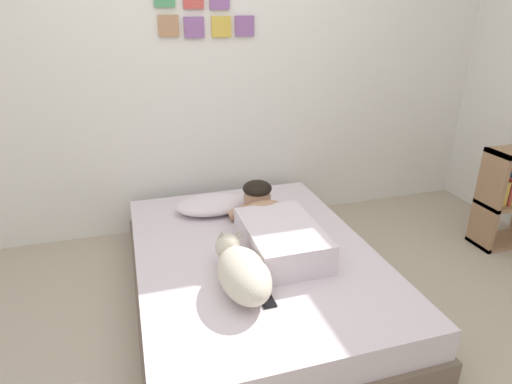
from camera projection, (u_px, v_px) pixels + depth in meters
The scene contains 9 objects.
ground_plane at pixel (273, 343), 2.36m from camera, with size 13.32×13.32×0.00m, color tan.
back_wall at pixel (207, 68), 3.27m from camera, with size 4.66×0.12×2.50m.
bed at pixel (254, 272), 2.71m from camera, with size 1.44×1.98×0.31m.
pillow at pixel (213, 205), 3.13m from camera, with size 0.52×0.32×0.11m, color silver.
person_lying at pixel (274, 227), 2.70m from camera, with size 0.43×0.92×0.27m.
dog at pixel (242, 271), 2.25m from camera, with size 0.26×0.57×0.21m.
coffee_cup at pixel (277, 214), 3.02m from camera, with size 0.12×0.09×0.07m.
cell_phone at pixel (267, 299), 2.19m from camera, with size 0.07×0.14×0.01m, color black.
bookshelf at pixel (510, 197), 3.22m from camera, with size 0.45×0.24×0.75m.
Camera 1 is at (-0.63, -1.75, 1.67)m, focal length 30.65 mm.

